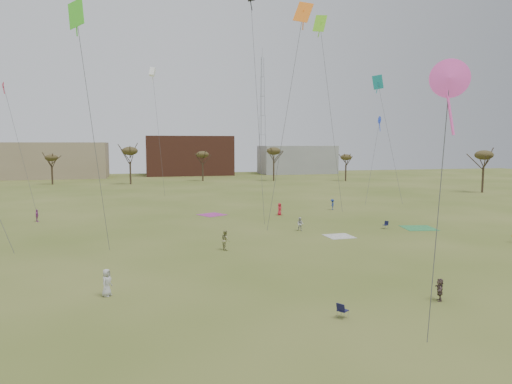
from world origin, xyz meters
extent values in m
plane|color=#47591C|center=(0.00, 0.00, 0.00)|extent=(260.00, 260.00, 0.00)
imported|color=#BBBBBB|center=(-11.57, 4.17, 0.87)|extent=(0.87, 1.00, 1.73)
imported|color=tan|center=(-2.10, 14.95, 0.90)|extent=(0.74, 0.92, 1.81)
imported|color=brown|center=(8.17, -1.60, 0.69)|extent=(0.98, 1.32, 1.39)
imported|color=#A04394|center=(-21.95, 35.48, 0.77)|extent=(0.39, 0.90, 1.54)
imported|color=#BDBDBD|center=(7.50, 22.07, 0.75)|extent=(0.91, 0.86, 1.49)
imported|color=red|center=(8.54, 33.40, 0.83)|extent=(0.95, 0.93, 1.65)
imported|color=navy|center=(17.53, 36.60, 0.77)|extent=(0.85, 1.12, 1.54)
cube|color=silver|center=(10.39, 18.14, 0.00)|extent=(2.82, 2.82, 0.03)
cube|color=#AA348E|center=(-0.21, 35.87, 0.00)|extent=(4.24, 4.24, 0.03)
cube|color=#338D4A|center=(21.12, 20.34, 0.00)|extent=(4.04, 4.04, 0.03)
cube|color=#16163C|center=(1.26, -2.77, 0.42)|extent=(0.70, 0.70, 0.04)
cube|color=#16163C|center=(1.07, -2.90, 0.65)|extent=(0.39, 0.49, 0.44)
cube|color=#141737|center=(17.24, 20.95, 0.42)|extent=(0.67, 0.67, 0.04)
cube|color=#141737|center=(17.45, 21.05, 0.65)|extent=(0.33, 0.51, 0.44)
cube|color=green|center=(-13.68, 11.70, 19.02)|extent=(1.04, 1.04, 2.04)
cube|color=green|center=(-13.68, 11.70, 18.31)|extent=(0.08, 0.08, 1.83)
cylinder|color=#4C4C51|center=(-12.84, 12.54, 9.96)|extent=(1.73, 1.73, 18.13)
cone|color=#F74EB6|center=(3.09, -8.62, 12.19)|extent=(1.61, 0.12, 1.61)
cube|color=#F74EB6|center=(3.09, -8.62, 11.17)|extent=(0.08, 0.08, 2.64)
cylinder|color=#4C4C51|center=(2.86, -8.54, 6.55)|extent=(0.49, 0.22, 11.29)
cube|color=orange|center=(6.43, 18.75, 22.35)|extent=(1.08, 1.08, 2.12)
cube|color=orange|center=(6.43, 18.75, 21.61)|extent=(0.08, 0.08, 1.91)
cylinder|color=#4C4C51|center=(4.59, 18.64, 11.62)|extent=(3.71, 0.26, 21.46)
cube|color=black|center=(2.51, 24.65, 24.78)|extent=(0.08, 0.08, 2.00)
cylinder|color=#4C4C51|center=(2.96, 23.33, 13.23)|extent=(0.95, 2.68, 24.67)
cone|color=blue|center=(24.83, 36.70, 13.04)|extent=(1.13, 0.08, 1.13)
cube|color=blue|center=(24.83, 36.70, 12.31)|extent=(0.08, 0.08, 1.86)
cylinder|color=#4C4C51|center=(23.02, 35.15, 6.97)|extent=(3.67, 3.16, 12.15)
cylinder|color=#4C4C51|center=(-20.07, 13.94, 3.45)|extent=(1.78, 0.33, 5.11)
cube|color=#74D523|center=(11.51, 27.24, 23.67)|extent=(1.01, 1.01, 1.99)
cube|color=#74D523|center=(11.51, 27.24, 22.98)|extent=(0.08, 0.08, 1.79)
cylinder|color=#4C4C51|center=(13.51, 27.94, 12.29)|extent=(4.03, 1.45, 22.78)
cone|color=red|center=(-26.20, 40.53, 17.05)|extent=(0.80, 0.06, 0.80)
cube|color=red|center=(-26.20, 40.53, 16.55)|extent=(0.08, 0.08, 1.31)
cylinder|color=#4C4C51|center=(-24.44, 39.60, 8.98)|extent=(3.57, 1.91, 16.16)
cube|color=teal|center=(25.03, 37.96, 18.66)|extent=(1.05, 1.05, 2.06)
cube|color=teal|center=(25.03, 37.96, 17.95)|extent=(0.08, 0.08, 1.85)
cylinder|color=#4C4C51|center=(26.03, 35.70, 9.78)|extent=(2.04, 4.57, 17.77)
cube|color=white|center=(-7.27, 52.44, 21.14)|extent=(0.75, 0.75, 1.29)
cube|color=white|center=(-7.27, 52.44, 20.38)|extent=(0.08, 0.08, 1.94)
cylinder|color=#4C4C51|center=(-6.48, 52.44, 11.02)|extent=(1.62, 0.05, 20.24)
cylinder|color=#3A2B1E|center=(-30.00, 92.00, 2.16)|extent=(0.40, 0.40, 4.32)
ellipsoid|color=#473D1E|center=(-30.00, 92.00, 6.34)|extent=(3.02, 3.02, 1.58)
cylinder|color=#3A2B1E|center=(-12.00, 88.00, 2.70)|extent=(0.40, 0.40, 5.40)
ellipsoid|color=#473D1E|center=(-12.00, 88.00, 7.92)|extent=(3.78, 3.78, 1.98)
cylinder|color=#3A2B1E|center=(6.00, 94.00, 2.34)|extent=(0.40, 0.40, 4.68)
ellipsoid|color=#473D1E|center=(6.00, 94.00, 6.86)|extent=(3.28, 3.28, 1.72)
cylinder|color=#3A2B1E|center=(24.00, 90.00, 2.64)|extent=(0.40, 0.40, 5.28)
ellipsoid|color=#473D1E|center=(24.00, 90.00, 7.74)|extent=(3.70, 3.70, 1.94)
cylinder|color=#3A2B1E|center=(42.00, 85.00, 2.10)|extent=(0.40, 0.40, 4.20)
ellipsoid|color=#473D1E|center=(42.00, 85.00, 6.16)|extent=(2.94, 2.94, 1.54)
cylinder|color=#3A2B1E|center=(56.00, 52.00, 2.52)|extent=(0.40, 0.40, 5.04)
ellipsoid|color=#473D1E|center=(56.00, 52.00, 7.39)|extent=(3.53, 3.53, 1.85)
cube|color=#937F60|center=(-35.00, 115.00, 5.00)|extent=(32.00, 14.00, 10.00)
cube|color=brown|center=(5.00, 120.00, 6.00)|extent=(26.00, 16.00, 12.00)
cube|color=gray|center=(40.00, 118.00, 4.50)|extent=(24.00, 12.00, 9.00)
cylinder|color=#9EA3A8|center=(30.90, 125.00, 19.00)|extent=(0.16, 0.16, 38.00)
cylinder|color=#9EA3A8|center=(29.55, 125.78, 19.00)|extent=(0.16, 0.16, 38.00)
cylinder|color=#9EA3A8|center=(29.55, 124.22, 19.00)|extent=(0.16, 0.16, 38.00)
cylinder|color=#9EA3A8|center=(30.00, 125.00, 39.50)|extent=(0.10, 0.10, 3.00)
camera|label=1|loc=(-9.23, -25.42, 9.49)|focal=32.40mm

